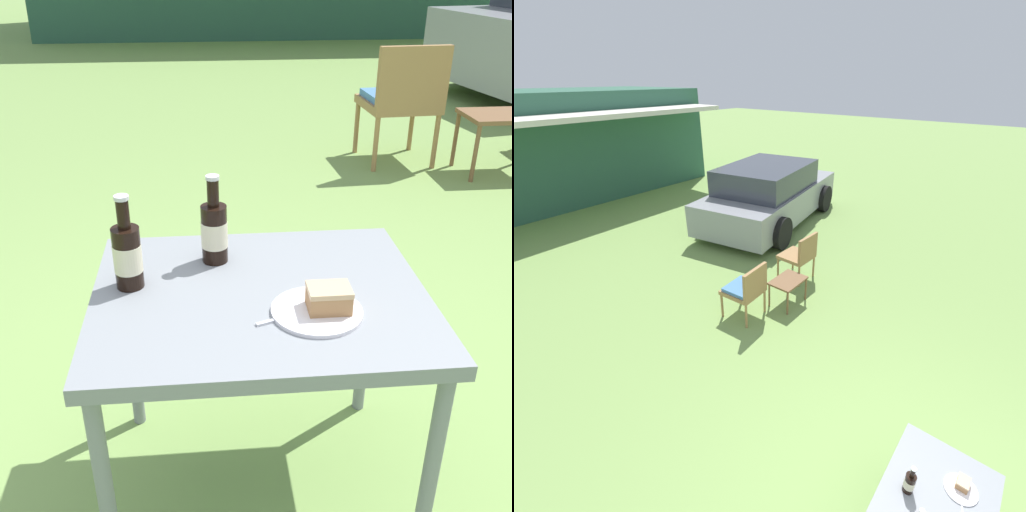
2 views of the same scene
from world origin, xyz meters
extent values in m
plane|color=#7A9E51|center=(0.00, 0.00, 0.00)|extent=(60.00, 60.00, 0.00)
cylinder|color=black|center=(3.19, 5.79, 0.34)|extent=(0.71, 0.32, 0.69)
cylinder|color=#9E7547|center=(1.54, 3.27, 0.20)|extent=(0.04, 0.04, 0.40)
cylinder|color=#9E7547|center=(1.09, 3.25, 0.20)|extent=(0.04, 0.04, 0.40)
cylinder|color=#9E7547|center=(1.57, 2.82, 0.20)|extent=(0.04, 0.04, 0.40)
cylinder|color=#9E7547|center=(1.12, 2.79, 0.20)|extent=(0.04, 0.04, 0.40)
cube|color=#9E7547|center=(1.33, 3.03, 0.43)|extent=(0.54, 0.54, 0.06)
cube|color=#9E7547|center=(1.34, 2.80, 0.67)|extent=(0.51, 0.08, 0.41)
cube|color=#4C7FB7|center=(1.33, 3.03, 0.48)|extent=(0.48, 0.46, 0.05)
cube|color=brown|center=(1.99, 2.68, 0.42)|extent=(0.55, 0.40, 0.03)
cylinder|color=brown|center=(1.73, 2.51, 0.20)|extent=(0.03, 0.03, 0.40)
cylinder|color=brown|center=(1.73, 2.86, 0.20)|extent=(0.03, 0.03, 0.40)
cube|color=gray|center=(0.00, 0.00, 0.66)|extent=(0.85, 0.70, 0.04)
cylinder|color=gray|center=(-0.38, -0.31, 0.32)|extent=(0.04, 0.04, 0.64)
cylinder|color=gray|center=(0.38, -0.31, 0.32)|extent=(0.04, 0.04, 0.64)
cylinder|color=gray|center=(-0.38, 0.31, 0.32)|extent=(0.04, 0.04, 0.64)
cylinder|color=gray|center=(0.38, 0.31, 0.32)|extent=(0.04, 0.04, 0.64)
cylinder|color=white|center=(0.13, -0.11, 0.69)|extent=(0.22, 0.22, 0.01)
cube|color=#AD7A4C|center=(0.15, -0.11, 0.71)|extent=(0.10, 0.08, 0.05)
cube|color=tan|center=(0.15, -0.11, 0.74)|extent=(0.10, 0.08, 0.01)
cylinder|color=black|center=(-0.11, 0.18, 0.76)|extent=(0.07, 0.07, 0.16)
cylinder|color=black|center=(-0.11, 0.18, 0.88)|extent=(0.03, 0.03, 0.08)
cylinder|color=silver|center=(-0.11, 0.18, 0.93)|extent=(0.04, 0.04, 0.01)
cylinder|color=beige|center=(-0.11, 0.18, 0.76)|extent=(0.07, 0.07, 0.07)
cylinder|color=black|center=(-0.33, 0.06, 0.76)|extent=(0.07, 0.07, 0.16)
cylinder|color=black|center=(-0.33, 0.06, 0.88)|extent=(0.03, 0.03, 0.08)
cylinder|color=silver|center=(-0.33, 0.06, 0.93)|extent=(0.04, 0.04, 0.01)
cylinder|color=beige|center=(-0.33, 0.06, 0.76)|extent=(0.07, 0.07, 0.07)
cube|color=silver|center=(0.07, -0.12, 0.68)|extent=(0.18, 0.07, 0.01)
camera|label=1|loc=(-0.13, -1.31, 1.46)|focal=42.00mm
camera|label=2|loc=(-1.76, 0.10, 3.23)|focal=24.00mm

